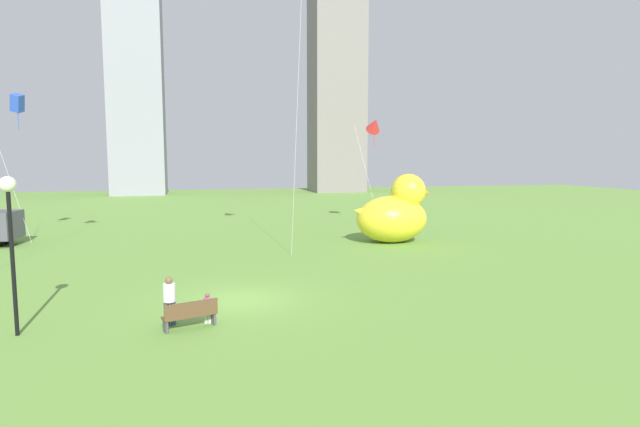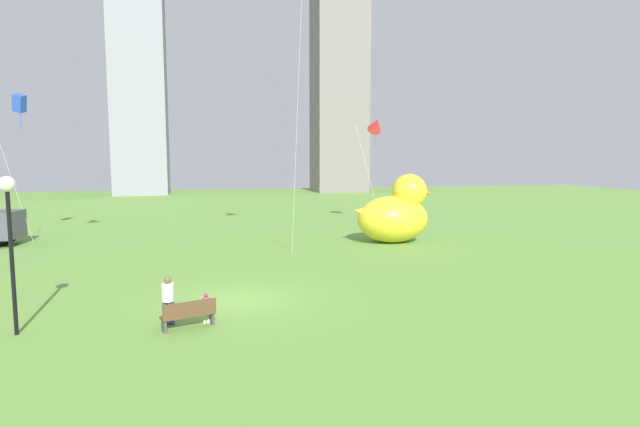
{
  "view_description": "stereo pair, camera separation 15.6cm",
  "coord_description": "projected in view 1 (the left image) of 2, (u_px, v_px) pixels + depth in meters",
  "views": [
    {
      "loc": [
        -1.44,
        -18.9,
        5.33
      ],
      "look_at": [
        4.02,
        4.17,
        2.75
      ],
      "focal_mm": 28.59,
      "sensor_mm": 36.0,
      "label": 1
    },
    {
      "loc": [
        -1.29,
        -18.93,
        5.33
      ],
      "look_at": [
        4.02,
        4.17,
        2.75
      ],
      "focal_mm": 28.59,
      "sensor_mm": 36.0,
      "label": 2
    }
  ],
  "objects": [
    {
      "name": "park_bench",
      "position": [
        190.0,
        314.0,
        15.91
      ],
      "size": [
        1.74,
        0.96,
        0.9
      ],
      "color": "brown",
      "rests_on": "ground"
    },
    {
      "name": "ground_plane",
      "position": [
        242.0,
        300.0,
        19.19
      ],
      "size": [
        140.0,
        140.0,
        0.0
      ],
      "primitive_type": "plane",
      "color": "#67963E"
    },
    {
      "name": "lamppost",
      "position": [
        10.0,
        214.0,
        14.98
      ],
      "size": [
        0.47,
        0.47,
        4.81
      ],
      "color": "black",
      "rests_on": "ground"
    },
    {
      "name": "person_adult",
      "position": [
        169.0,
        299.0,
        16.23
      ],
      "size": [
        0.39,
        0.39,
        1.58
      ],
      "color": "#38476B",
      "rests_on": "ground"
    },
    {
      "name": "person_child",
      "position": [
        208.0,
        307.0,
        16.45
      ],
      "size": [
        0.24,
        0.24,
        1.0
      ],
      "color": "silver",
      "rests_on": "ground"
    },
    {
      "name": "giant_inflatable_duck",
      "position": [
        395.0,
        213.0,
        32.21
      ],
      "size": [
        5.25,
        3.37,
        4.35
      ],
      "color": "yellow",
      "rests_on": "ground"
    },
    {
      "name": "kite_red",
      "position": [
        374.0,
        125.0,
        39.45
      ],
      "size": [
        2.21,
        2.44,
        8.69
      ],
      "color": "silver",
      "rests_on": "ground"
    },
    {
      "name": "city_skyline",
      "position": [
        101.0,
        77.0,
        72.65
      ],
      "size": [
        68.26,
        11.0,
        34.2
      ],
      "color": "gray",
      "rests_on": "ground"
    },
    {
      "name": "kite_blue",
      "position": [
        17.0,
        104.0,
        32.45
      ],
      "size": [
        2.52,
        2.21,
        9.51
      ],
      "color": "silver",
      "rests_on": "ground"
    }
  ]
}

